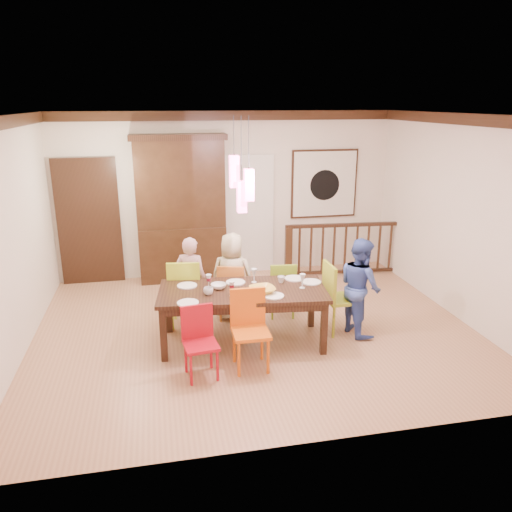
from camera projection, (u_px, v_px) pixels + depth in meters
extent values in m
plane|color=#AA7552|center=(255.00, 329.00, 7.01)|extent=(6.00, 6.00, 0.00)
plane|color=white|center=(255.00, 115.00, 6.14)|extent=(6.00, 6.00, 0.00)
plane|color=beige|center=(227.00, 195.00, 8.91)|extent=(6.00, 0.00, 6.00)
plane|color=beige|center=(11.00, 241.00, 6.00)|extent=(0.00, 5.00, 5.00)
plane|color=beige|center=(460.00, 218.00, 7.15)|extent=(0.00, 5.00, 5.00)
cube|color=black|center=(89.00, 224.00, 8.52)|extent=(1.04, 0.07, 2.24)
cube|color=silver|center=(247.00, 216.00, 9.07)|extent=(0.97, 0.05, 2.22)
cube|color=black|center=(324.00, 184.00, 9.18)|extent=(1.25, 0.04, 1.25)
cube|color=silver|center=(325.00, 184.00, 9.16)|extent=(1.18, 0.02, 1.18)
cylinder|color=black|center=(325.00, 185.00, 9.15)|extent=(0.56, 0.01, 0.56)
cube|color=#FF4C93|center=(234.00, 172.00, 5.98)|extent=(0.11, 0.11, 0.38)
cylinder|color=black|center=(234.00, 136.00, 5.86)|extent=(0.01, 0.01, 0.46)
cube|color=#FF4C93|center=(249.00, 185.00, 5.97)|extent=(0.11, 0.11, 0.38)
cylinder|color=black|center=(249.00, 143.00, 5.82)|extent=(0.01, 0.01, 0.61)
cube|color=#FF4C93|center=(242.00, 197.00, 6.04)|extent=(0.11, 0.11, 0.38)
cylinder|color=black|center=(241.00, 149.00, 5.87)|extent=(0.01, 0.01, 0.76)
cube|color=black|center=(243.00, 291.00, 6.41)|extent=(2.24, 1.21, 0.05)
cube|color=black|center=(165.00, 312.00, 6.71)|extent=(0.09, 0.09, 0.70)
cube|color=black|center=(306.00, 300.00, 7.09)|extent=(0.09, 0.09, 0.70)
cube|color=black|center=(167.00, 339.00, 5.95)|extent=(0.09, 0.09, 0.70)
cube|color=black|center=(325.00, 324.00, 6.33)|extent=(0.09, 0.09, 0.70)
cube|color=black|center=(237.00, 285.00, 6.83)|extent=(1.93, 0.26, 0.10)
cube|color=black|center=(249.00, 309.00, 6.03)|extent=(1.93, 0.26, 0.10)
cube|color=#AECB24|center=(185.00, 293.00, 7.02)|extent=(0.51, 0.51, 0.04)
cube|color=#AECB24|center=(185.00, 275.00, 6.94)|extent=(0.45, 0.11, 0.49)
cylinder|color=#AECB24|center=(174.00, 315.00, 6.89)|extent=(0.04, 0.04, 0.47)
cylinder|color=#AECB24|center=(200.00, 313.00, 6.95)|extent=(0.04, 0.04, 0.47)
cylinder|color=#AECB24|center=(173.00, 305.00, 7.22)|extent=(0.04, 0.04, 0.47)
cylinder|color=#AECB24|center=(198.00, 303.00, 7.29)|extent=(0.04, 0.04, 0.47)
cube|color=orange|center=(232.00, 292.00, 7.24)|extent=(0.47, 0.47, 0.04)
cube|color=orange|center=(232.00, 277.00, 7.17)|extent=(0.38, 0.13, 0.42)
cylinder|color=orange|center=(223.00, 310.00, 7.13)|extent=(0.03, 0.03, 0.40)
cylinder|color=orange|center=(245.00, 308.00, 7.19)|extent=(0.03, 0.03, 0.40)
cylinder|color=orange|center=(220.00, 302.00, 7.42)|extent=(0.03, 0.03, 0.40)
cylinder|color=orange|center=(241.00, 300.00, 7.48)|extent=(0.03, 0.03, 0.40)
cube|color=#80A620|center=(282.00, 289.00, 7.34)|extent=(0.42, 0.42, 0.04)
cube|color=#80A620|center=(282.00, 275.00, 7.27)|extent=(0.38, 0.08, 0.42)
cylinder|color=#80A620|center=(274.00, 307.00, 7.23)|extent=(0.03, 0.03, 0.40)
cylinder|color=#80A620|center=(294.00, 306.00, 7.29)|extent=(0.03, 0.03, 0.40)
cylinder|color=#80A620|center=(269.00, 299.00, 7.52)|extent=(0.03, 0.03, 0.40)
cylinder|color=#80A620|center=(289.00, 298.00, 7.58)|extent=(0.03, 0.03, 0.40)
cube|color=#A80B19|center=(201.00, 345.00, 5.68)|extent=(0.42, 0.42, 0.04)
cube|color=#A80B19|center=(200.00, 327.00, 5.61)|extent=(0.38, 0.08, 0.41)
cylinder|color=#A80B19|center=(189.00, 369.00, 5.57)|extent=(0.03, 0.03, 0.39)
cylinder|color=#A80B19|center=(216.00, 366.00, 5.63)|extent=(0.03, 0.03, 0.39)
cylinder|color=#A80B19|center=(187.00, 356.00, 5.85)|extent=(0.03, 0.03, 0.39)
cylinder|color=#A80B19|center=(213.00, 354.00, 5.91)|extent=(0.03, 0.03, 0.39)
cube|color=#D3590E|center=(251.00, 333.00, 5.85)|extent=(0.43, 0.43, 0.04)
cube|color=#D3590E|center=(251.00, 313.00, 5.78)|extent=(0.43, 0.04, 0.47)
cylinder|color=#D3590E|center=(239.00, 359.00, 5.73)|extent=(0.04, 0.04, 0.45)
cylinder|color=#D3590E|center=(268.00, 356.00, 5.80)|extent=(0.04, 0.04, 0.45)
cylinder|color=#D3590E|center=(234.00, 345.00, 6.05)|extent=(0.04, 0.04, 0.45)
cylinder|color=#D3590E|center=(262.00, 343.00, 6.12)|extent=(0.04, 0.04, 0.45)
cube|color=#95A422|center=(342.00, 299.00, 6.80)|extent=(0.45, 0.45, 0.04)
cube|color=#95A422|center=(343.00, 281.00, 6.72)|extent=(0.05, 0.45, 0.49)
cylinder|color=#95A422|center=(334.00, 322.00, 6.67)|extent=(0.04, 0.04, 0.47)
cylinder|color=#95A422|center=(359.00, 320.00, 6.74)|extent=(0.04, 0.04, 0.47)
cylinder|color=#95A422|center=(325.00, 311.00, 7.01)|extent=(0.04, 0.04, 0.47)
cylinder|color=#95A422|center=(349.00, 309.00, 7.08)|extent=(0.04, 0.04, 0.47)
cube|color=black|center=(183.00, 253.00, 8.83)|extent=(1.50, 0.44, 0.97)
cube|color=black|center=(180.00, 183.00, 8.48)|extent=(1.50, 0.40, 1.50)
cube|color=black|center=(179.00, 182.00, 8.66)|extent=(1.29, 0.02, 1.29)
cube|color=black|center=(178.00, 137.00, 8.25)|extent=(1.61, 0.44, 0.10)
cube|color=black|center=(289.00, 253.00, 8.89)|extent=(0.13, 0.13, 0.92)
cube|color=black|center=(399.00, 247.00, 9.29)|extent=(0.13, 0.13, 0.92)
cube|color=black|center=(347.00, 225.00, 8.95)|extent=(2.23, 0.25, 0.06)
cube|color=black|center=(344.00, 271.00, 9.21)|extent=(2.11, 0.22, 0.05)
imported|color=#DBA6AB|center=(191.00, 280.00, 7.06)|extent=(0.54, 0.46, 1.27)
imported|color=#BDB68F|center=(232.00, 276.00, 7.18)|extent=(0.74, 0.62, 1.28)
imported|color=#3A52A2|center=(360.00, 286.00, 6.72)|extent=(0.61, 0.72, 1.34)
imported|color=gold|center=(262.00, 290.00, 6.26)|extent=(0.37, 0.37, 0.08)
imported|color=white|center=(218.00, 286.00, 6.41)|extent=(0.26, 0.26, 0.06)
imported|color=silver|center=(208.00, 291.00, 6.20)|extent=(0.12, 0.12, 0.10)
imported|color=silver|center=(281.00, 279.00, 6.62)|extent=(0.11, 0.11, 0.09)
cylinder|color=white|center=(187.00, 286.00, 6.50)|extent=(0.26, 0.26, 0.01)
cylinder|color=white|center=(236.00, 282.00, 6.62)|extent=(0.26, 0.26, 0.01)
cylinder|color=white|center=(294.00, 278.00, 6.77)|extent=(0.26, 0.26, 0.01)
cylinder|color=white|center=(188.00, 303.00, 5.95)|extent=(0.26, 0.26, 0.01)
cylinder|color=white|center=(274.00, 296.00, 6.16)|extent=(0.26, 0.26, 0.01)
cylinder|color=white|center=(311.00, 282.00, 6.63)|extent=(0.26, 0.26, 0.01)
cube|color=#D83359|center=(244.00, 300.00, 6.04)|extent=(0.18, 0.14, 0.01)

